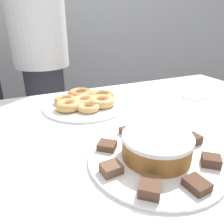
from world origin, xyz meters
TOP-DOWN VIEW (x-y plane):
  - table at (0.00, 0.00)m, footprint 1.83×1.01m
  - person_standing at (-0.15, 0.78)m, footprint 0.33×0.33m
  - plate_cake at (0.02, -0.23)m, footprint 0.39×0.39m
  - plate_donuts at (-0.04, 0.25)m, footprint 0.38×0.38m
  - frosted_cake at (0.02, -0.23)m, footprint 0.20×0.20m
  - lamington_0 at (0.01, -0.08)m, footprint 0.05×0.05m
  - lamington_1 at (-0.09, -0.13)m, footprint 0.07×0.07m
  - lamington_2 at (-0.12, -0.24)m, footprint 0.06×0.05m
  - lamington_3 at (-0.07, -0.34)m, footprint 0.07×0.08m
  - lamington_4 at (0.04, -0.38)m, footprint 0.05×0.06m
  - lamington_5 at (0.14, -0.32)m, footprint 0.06×0.06m
  - lamington_6 at (0.17, -0.21)m, footprint 0.05×0.05m
  - lamington_7 at (0.12, -0.11)m, footprint 0.06×0.06m
  - donut_0 at (-0.04, 0.25)m, footprint 0.11×0.11m
  - donut_1 at (-0.12, 0.30)m, footprint 0.10×0.10m
  - donut_2 at (-0.12, 0.22)m, footprint 0.11×0.11m
  - donut_3 at (-0.05, 0.18)m, footprint 0.10×0.10m
  - donut_4 at (0.03, 0.21)m, footprint 0.13×0.13m
  - donut_5 at (0.06, 0.28)m, footprint 0.12×0.12m
  - donut_6 at (-0.03, 0.36)m, footprint 0.12×0.12m
  - napkin at (0.52, 0.14)m, footprint 0.13×0.11m

SIDE VIEW (x-z plane):
  - table at x=0.00m, z-range 0.29..1.03m
  - napkin at x=0.52m, z-range 0.73..0.74m
  - plate_cake at x=0.02m, z-range 0.73..0.74m
  - plate_donuts at x=-0.04m, z-range 0.73..0.74m
  - lamington_4 at x=0.04m, z-range 0.74..0.76m
  - lamington_1 at x=-0.09m, z-range 0.74..0.76m
  - lamington_0 at x=0.01m, z-range 0.74..0.76m
  - lamington_2 at x=-0.12m, z-range 0.74..0.77m
  - lamington_6 at x=0.17m, z-range 0.74..0.77m
  - lamington_5 at x=0.14m, z-range 0.74..0.77m
  - lamington_7 at x=0.12m, z-range 0.74..0.77m
  - lamington_3 at x=-0.07m, z-range 0.74..0.77m
  - donut_3 at x=-0.05m, z-range 0.74..0.77m
  - donut_1 at x=-0.12m, z-range 0.74..0.77m
  - donut_0 at x=-0.04m, z-range 0.74..0.78m
  - donut_5 at x=0.06m, z-range 0.74..0.78m
  - donut_6 at x=-0.03m, z-range 0.74..0.78m
  - donut_2 at x=-0.12m, z-range 0.74..0.78m
  - donut_4 at x=0.03m, z-range 0.74..0.78m
  - frosted_cake at x=0.02m, z-range 0.74..0.81m
  - person_standing at x=-0.15m, z-range 0.05..1.73m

